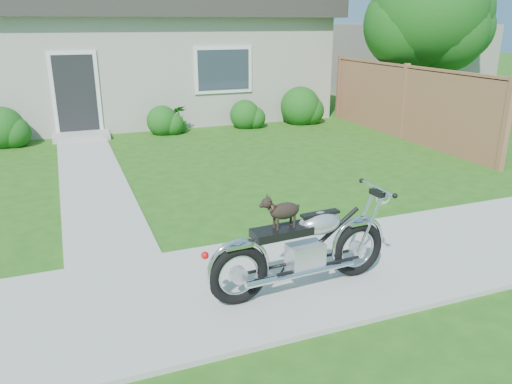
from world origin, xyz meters
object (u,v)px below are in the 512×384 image
(house, at_px, (118,46))
(potted_plant_right, at_px, (180,119))
(motorcycle_with_dog, at_px, (305,247))
(fence, at_px, (404,102))
(tree_near, at_px, (433,16))
(tree_far, at_px, (450,16))

(house, height_order, potted_plant_right, house)
(motorcycle_with_dog, bearing_deg, potted_plant_right, 82.41)
(fence, height_order, tree_near, tree_near)
(tree_near, relative_size, tree_far, 0.99)
(house, distance_m, potted_plant_right, 4.03)
(tree_near, height_order, tree_far, tree_far)
(fence, distance_m, potted_plant_right, 5.95)
(fence, bearing_deg, potted_plant_right, 151.79)
(house, relative_size, motorcycle_with_dog, 5.66)
(house, xyz_separation_m, potted_plant_right, (1.08, -3.44, -1.79))
(potted_plant_right, bearing_deg, house, 107.46)
(house, relative_size, potted_plant_right, 17.17)
(motorcycle_with_dog, bearing_deg, tree_near, 40.76)
(tree_near, height_order, motorcycle_with_dog, tree_near)
(tree_near, distance_m, potted_plant_right, 7.38)
(tree_far, relative_size, motorcycle_with_dog, 2.14)
(tree_far, distance_m, potted_plant_right, 10.01)
(potted_plant_right, bearing_deg, motorcycle_with_dog, -94.29)
(tree_far, height_order, potted_plant_right, tree_far)
(fence, xyz_separation_m, potted_plant_right, (-5.22, 2.80, -0.57))
(house, relative_size, fence, 1.90)
(motorcycle_with_dog, bearing_deg, fence, 42.79)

